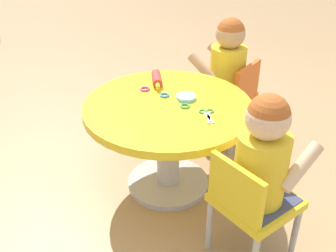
{
  "coord_description": "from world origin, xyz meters",
  "views": [
    {
      "loc": [
        -1.74,
        -0.16,
        1.43
      ],
      "look_at": [
        0.0,
        0.0,
        0.38
      ],
      "focal_mm": 43.21,
      "sensor_mm": 36.0,
      "label": 1
    }
  ],
  "objects": [
    {
      "name": "rolling_pin",
      "position": [
        0.24,
        0.08,
        0.53
      ],
      "size": [
        0.23,
        0.07,
        0.05
      ],
      "color": "#D83F3F",
      "rests_on": "craft_table"
    },
    {
      "name": "playdough_blob_0",
      "position": [
        0.06,
        -0.09,
        0.51
      ],
      "size": [
        0.1,
        0.1,
        0.02
      ],
      "primitive_type": "cylinder",
      "color": "#8CCCF2",
      "rests_on": "craft_table"
    },
    {
      "name": "cookie_cutter_2",
      "position": [
        0.15,
        0.13,
        0.51
      ],
      "size": [
        0.05,
        0.05,
        0.01
      ],
      "primitive_type": "torus",
      "color": "#D83FA5",
      "rests_on": "craft_table"
    },
    {
      "name": "child_chair_right",
      "position": [
        0.49,
        -0.34,
        0.31
      ],
      "size": [
        0.41,
        0.41,
        0.54
      ],
      "color": "#B7B7BC",
      "rests_on": "ground"
    },
    {
      "name": "cookie_cutter_1",
      "position": [
        -0.02,
        -0.08,
        0.51
      ],
      "size": [
        0.05,
        0.05,
        0.01
      ],
      "primitive_type": "torus",
      "color": "#4CB259",
      "rests_on": "craft_table"
    },
    {
      "name": "craft_scissors",
      "position": [
        -0.09,
        -0.19,
        0.5
      ],
      "size": [
        0.14,
        0.08,
        0.01
      ],
      "color": "silver",
      "rests_on": "craft_table"
    },
    {
      "name": "seated_child_right",
      "position": [
        0.51,
        -0.31,
        0.53
      ],
      "size": [
        0.41,
        0.44,
        0.51
      ],
      "color": "#3F4772",
      "rests_on": "ground"
    },
    {
      "name": "ground_plane",
      "position": [
        0.0,
        0.0,
        0.0
      ],
      "size": [
        10.0,
        10.0,
        0.0
      ],
      "primitive_type": "plane",
      "color": "tan"
    },
    {
      "name": "craft_table",
      "position": [
        0.0,
        0.0,
        0.37
      ],
      "size": [
        0.84,
        0.84,
        0.5
      ],
      "color": "silver",
      "rests_on": "ground"
    },
    {
      "name": "seated_child_left",
      "position": [
        -0.44,
        -0.41,
        0.53
      ],
      "size": [
        0.43,
        0.44,
        0.51
      ],
      "color": "#3F4772",
      "rests_on": "ground"
    },
    {
      "name": "child_chair_left",
      "position": [
        -0.46,
        -0.38,
        0.31
      ],
      "size": [
        0.42,
        0.42,
        0.54
      ],
      "color": "#B7B7BC",
      "rests_on": "ground"
    },
    {
      "name": "cookie_cutter_0",
      "position": [
        0.09,
        0.03,
        0.51
      ],
      "size": [
        0.05,
        0.05,
        0.01
      ],
      "primitive_type": "torus",
      "color": "#3F99D8",
      "rests_on": "craft_table"
    }
  ]
}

